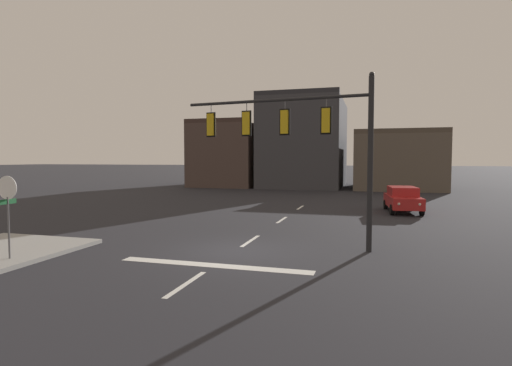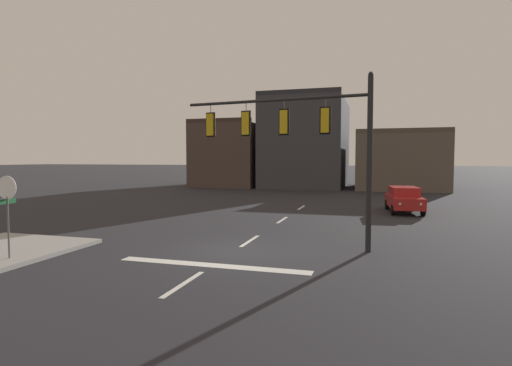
{
  "view_description": "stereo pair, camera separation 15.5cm",
  "coord_description": "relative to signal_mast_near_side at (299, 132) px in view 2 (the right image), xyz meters",
  "views": [
    {
      "loc": [
        4.79,
        -13.83,
        3.37
      ],
      "look_at": [
        -0.56,
        4.78,
        2.22
      ],
      "focal_mm": 28.53,
      "sensor_mm": 36.0,
      "label": 1
    },
    {
      "loc": [
        4.94,
        -13.79,
        3.37
      ],
      "look_at": [
        -0.56,
        4.78,
        2.22
      ],
      "focal_mm": 28.53,
      "sensor_mm": 36.0,
      "label": 2
    }
  ],
  "objects": [
    {
      "name": "stop_sign",
      "position": [
        -8.57,
        -5.17,
        -2.25
      ],
      "size": [
        0.76,
        0.64,
        2.83
      ],
      "color": "#56565B",
      "rests_on": "ground"
    },
    {
      "name": "car_lot_nearside",
      "position": [
        4.57,
        11.75,
        -3.53
      ],
      "size": [
        2.26,
        4.59,
        1.61
      ],
      "color": "#A81E1E",
      "rests_on": "ground"
    },
    {
      "name": "signal_mast_near_side",
      "position": [
        0.0,
        0.0,
        0.0
      ],
      "size": [
        7.48,
        1.02,
        6.46
      ],
      "color": "black",
      "rests_on": "ground"
    },
    {
      "name": "lane_centreline",
      "position": [
        -2.08,
        0.37,
        -4.39
      ],
      "size": [
        0.16,
        26.4,
        0.01
      ],
      "color": "silver",
      "rests_on": "ground"
    },
    {
      "name": "building_row",
      "position": [
        -5.43,
        34.49,
        -0.13
      ],
      "size": [
        28.66,
        13.6,
        10.85
      ],
      "color": "#473833",
      "rests_on": "ground"
    },
    {
      "name": "stop_bar_paint",
      "position": [
        -2.08,
        -3.63,
        -4.39
      ],
      "size": [
        6.4,
        0.5,
        0.01
      ],
      "primitive_type": "cube",
      "color": "silver",
      "rests_on": "ground"
    },
    {
      "name": "ground_plane",
      "position": [
        -2.08,
        -1.63,
        -4.39
      ],
      "size": [
        400.0,
        400.0,
        0.0
      ],
      "primitive_type": "plane",
      "color": "#232328"
    }
  ]
}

